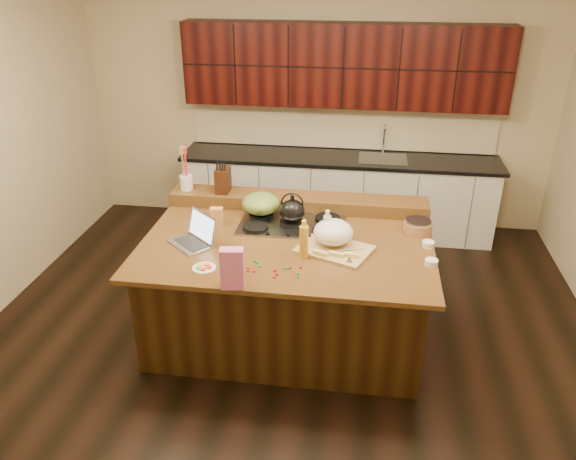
# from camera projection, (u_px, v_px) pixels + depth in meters

# --- Properties ---
(room) EXTENTS (5.52, 5.02, 2.72)m
(room) POSITION_uv_depth(u_px,v_px,m) (287.00, 193.00, 4.46)
(room) COLOR black
(room) RESTS_ON ground
(island) EXTENTS (2.40, 1.60, 0.92)m
(island) POSITION_uv_depth(u_px,v_px,m) (287.00, 288.00, 4.85)
(island) COLOR black
(island) RESTS_ON ground
(back_ledge) EXTENTS (2.40, 0.30, 0.12)m
(back_ledge) POSITION_uv_depth(u_px,v_px,m) (298.00, 202.00, 5.25)
(back_ledge) COLOR black
(back_ledge) RESTS_ON island
(cooktop) EXTENTS (0.92, 0.52, 0.05)m
(cooktop) POSITION_uv_depth(u_px,v_px,m) (292.00, 224.00, 4.91)
(cooktop) COLOR gray
(cooktop) RESTS_ON island
(back_counter) EXTENTS (3.70, 0.66, 2.40)m
(back_counter) POSITION_uv_depth(u_px,v_px,m) (340.00, 152.00, 6.56)
(back_counter) COLOR silver
(back_counter) RESTS_ON ground
(kettle) EXTENTS (0.25, 0.25, 0.20)m
(kettle) POSITION_uv_depth(u_px,v_px,m) (292.00, 211.00, 4.85)
(kettle) COLOR black
(kettle) RESTS_ON cooktop
(green_bowl) EXTENTS (0.44, 0.44, 0.19)m
(green_bowl) POSITION_uv_depth(u_px,v_px,m) (261.00, 203.00, 5.01)
(green_bowl) COLOR olive
(green_bowl) RESTS_ON cooktop
(laptop) EXTENTS (0.45, 0.44, 0.25)m
(laptop) POSITION_uv_depth(u_px,v_px,m) (196.00, 236.00, 4.59)
(laptop) COLOR #B7B7BC
(laptop) RESTS_ON island
(oil_bottle) EXTENTS (0.07, 0.07, 0.27)m
(oil_bottle) POSITION_uv_depth(u_px,v_px,m) (304.00, 242.00, 4.35)
(oil_bottle) COLOR gold
(oil_bottle) RESTS_ON island
(vinegar_bottle) EXTENTS (0.07, 0.07, 0.25)m
(vinegar_bottle) POSITION_uv_depth(u_px,v_px,m) (327.00, 230.00, 4.56)
(vinegar_bottle) COLOR silver
(vinegar_bottle) RESTS_ON island
(wooden_tray) EXTENTS (0.67, 0.58, 0.23)m
(wooden_tray) POSITION_uv_depth(u_px,v_px,m) (334.00, 236.00, 4.51)
(wooden_tray) COLOR tan
(wooden_tray) RESTS_ON island
(ramekin_a) EXTENTS (0.12, 0.12, 0.04)m
(ramekin_a) POSITION_uv_depth(u_px,v_px,m) (428.00, 244.00, 4.56)
(ramekin_a) COLOR white
(ramekin_a) RESTS_ON island
(ramekin_b) EXTENTS (0.13, 0.13, 0.04)m
(ramekin_b) POSITION_uv_depth(u_px,v_px,m) (431.00, 262.00, 4.29)
(ramekin_b) COLOR white
(ramekin_b) RESTS_ON island
(ramekin_c) EXTENTS (0.10, 0.10, 0.04)m
(ramekin_c) POSITION_uv_depth(u_px,v_px,m) (412.00, 229.00, 4.81)
(ramekin_c) COLOR white
(ramekin_c) RESTS_ON island
(strainer_bowl) EXTENTS (0.27, 0.27, 0.09)m
(strainer_bowl) POSITION_uv_depth(u_px,v_px,m) (418.00, 227.00, 4.79)
(strainer_bowl) COLOR #996B3F
(strainer_bowl) RESTS_ON island
(kitchen_timer) EXTENTS (0.09, 0.09, 0.07)m
(kitchen_timer) POSITION_uv_depth(u_px,v_px,m) (349.00, 260.00, 4.29)
(kitchen_timer) COLOR silver
(kitchen_timer) RESTS_ON island
(pink_bag) EXTENTS (0.18, 0.11, 0.31)m
(pink_bag) POSITION_uv_depth(u_px,v_px,m) (232.00, 268.00, 3.94)
(pink_bag) COLOR pink
(pink_bag) RESTS_ON island
(candy_plate) EXTENTS (0.24, 0.24, 0.01)m
(candy_plate) POSITION_uv_depth(u_px,v_px,m) (204.00, 268.00, 4.24)
(candy_plate) COLOR white
(candy_plate) RESTS_ON island
(package_box) EXTENTS (0.12, 0.09, 0.15)m
(package_box) POSITION_uv_depth(u_px,v_px,m) (217.00, 216.00, 4.92)
(package_box) COLOR #CE8B48
(package_box) RESTS_ON island
(utensil_crock) EXTENTS (0.15, 0.15, 0.14)m
(utensil_crock) POSITION_uv_depth(u_px,v_px,m) (186.00, 183.00, 5.33)
(utensil_crock) COLOR white
(utensil_crock) RESTS_ON back_ledge
(knife_block) EXTENTS (0.12, 0.19, 0.23)m
(knife_block) POSITION_uv_depth(u_px,v_px,m) (223.00, 180.00, 5.26)
(knife_block) COLOR black
(knife_block) RESTS_ON back_ledge
(gumdrop_0) EXTENTS (0.02, 0.02, 0.02)m
(gumdrop_0) POSITION_uv_depth(u_px,v_px,m) (254.00, 271.00, 4.19)
(gumdrop_0) COLOR red
(gumdrop_0) RESTS_ON island
(gumdrop_1) EXTENTS (0.02, 0.02, 0.02)m
(gumdrop_1) POSITION_uv_depth(u_px,v_px,m) (257.00, 263.00, 4.31)
(gumdrop_1) COLOR #198C26
(gumdrop_1) RESTS_ON island
(gumdrop_2) EXTENTS (0.02, 0.02, 0.02)m
(gumdrop_2) POSITION_uv_depth(u_px,v_px,m) (275.00, 270.00, 4.21)
(gumdrop_2) COLOR red
(gumdrop_2) RESTS_ON island
(gumdrop_3) EXTENTS (0.02, 0.02, 0.02)m
(gumdrop_3) POSITION_uv_depth(u_px,v_px,m) (288.00, 268.00, 4.24)
(gumdrop_3) COLOR #198C26
(gumdrop_3) RESTS_ON island
(gumdrop_4) EXTENTS (0.02, 0.02, 0.02)m
(gumdrop_4) POSITION_uv_depth(u_px,v_px,m) (290.00, 267.00, 4.24)
(gumdrop_4) COLOR red
(gumdrop_4) RESTS_ON island
(gumdrop_5) EXTENTS (0.02, 0.02, 0.02)m
(gumdrop_5) POSITION_uv_depth(u_px,v_px,m) (260.00, 266.00, 4.26)
(gumdrop_5) COLOR #198C26
(gumdrop_5) RESTS_ON island
(gumdrop_6) EXTENTS (0.02, 0.02, 0.02)m
(gumdrop_6) POSITION_uv_depth(u_px,v_px,m) (274.00, 277.00, 4.12)
(gumdrop_6) COLOR red
(gumdrop_6) RESTS_ON island
(gumdrop_7) EXTENTS (0.02, 0.02, 0.02)m
(gumdrop_7) POSITION_uv_depth(u_px,v_px,m) (298.00, 274.00, 4.16)
(gumdrop_7) COLOR #198C26
(gumdrop_7) RESTS_ON island
(gumdrop_8) EXTENTS (0.02, 0.02, 0.02)m
(gumdrop_8) POSITION_uv_depth(u_px,v_px,m) (277.00, 274.00, 4.16)
(gumdrop_8) COLOR red
(gumdrop_8) RESTS_ON island
(gumdrop_9) EXTENTS (0.02, 0.02, 0.02)m
(gumdrop_9) POSITION_uv_depth(u_px,v_px,m) (255.00, 261.00, 4.33)
(gumdrop_9) COLOR #198C26
(gumdrop_9) RESTS_ON island
(gumdrop_10) EXTENTS (0.02, 0.02, 0.02)m
(gumdrop_10) POSITION_uv_depth(u_px,v_px,m) (248.00, 268.00, 4.23)
(gumdrop_10) COLOR red
(gumdrop_10) RESTS_ON island
(gumdrop_11) EXTENTS (0.02, 0.02, 0.02)m
(gumdrop_11) POSITION_uv_depth(u_px,v_px,m) (298.00, 277.00, 4.12)
(gumdrop_11) COLOR #198C26
(gumdrop_11) RESTS_ON island
(gumdrop_12) EXTENTS (0.02, 0.02, 0.02)m
(gumdrop_12) POSITION_uv_depth(u_px,v_px,m) (301.00, 267.00, 4.25)
(gumdrop_12) COLOR red
(gumdrop_12) RESTS_ON island
(gumdrop_13) EXTENTS (0.02, 0.02, 0.02)m
(gumdrop_13) POSITION_uv_depth(u_px,v_px,m) (284.00, 268.00, 4.24)
(gumdrop_13) COLOR #198C26
(gumdrop_13) RESTS_ON island
(gumdrop_14) EXTENTS (0.02, 0.02, 0.02)m
(gumdrop_14) POSITION_uv_depth(u_px,v_px,m) (248.00, 271.00, 4.20)
(gumdrop_14) COLOR red
(gumdrop_14) RESTS_ON island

